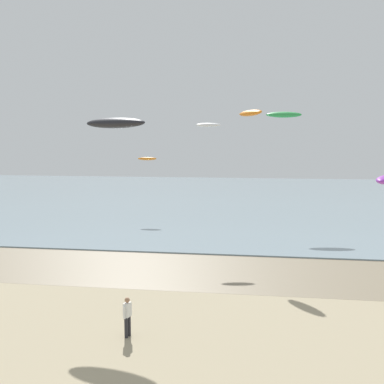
{
  "coord_description": "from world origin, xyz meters",
  "views": [
    {
      "loc": [
        4.76,
        -8.75,
        8.21
      ],
      "look_at": [
        1.9,
        10.63,
        6.04
      ],
      "focal_mm": 42.83,
      "sensor_mm": 36.0,
      "label": 1
    }
  ],
  "objects_px": {
    "person_far_down_beach": "(127,316)",
    "kite_aloft_8": "(284,115)",
    "kite_aloft_5": "(208,125)",
    "kite_aloft_2": "(115,123)",
    "kite_aloft_7": "(147,159)",
    "kite_aloft_1": "(250,113)"
  },
  "relations": [
    {
      "from": "kite_aloft_1",
      "to": "kite_aloft_8",
      "type": "distance_m",
      "value": 13.43
    },
    {
      "from": "person_far_down_beach",
      "to": "kite_aloft_8",
      "type": "xyz_separation_m",
      "value": [
        7.68,
        28.22,
        9.9
      ]
    },
    {
      "from": "kite_aloft_1",
      "to": "kite_aloft_2",
      "type": "bearing_deg",
      "value": -73.14
    },
    {
      "from": "person_far_down_beach",
      "to": "kite_aloft_8",
      "type": "height_order",
      "value": "kite_aloft_8"
    },
    {
      "from": "kite_aloft_5",
      "to": "kite_aloft_8",
      "type": "height_order",
      "value": "kite_aloft_8"
    },
    {
      "from": "person_far_down_beach",
      "to": "kite_aloft_7",
      "type": "distance_m",
      "value": 30.34
    },
    {
      "from": "kite_aloft_8",
      "to": "person_far_down_beach",
      "type": "bearing_deg",
      "value": -110.49
    },
    {
      "from": "person_far_down_beach",
      "to": "kite_aloft_1",
      "type": "bearing_deg",
      "value": 72.74
    },
    {
      "from": "kite_aloft_7",
      "to": "kite_aloft_1",
      "type": "bearing_deg",
      "value": -52.86
    },
    {
      "from": "person_far_down_beach",
      "to": "kite_aloft_7",
      "type": "bearing_deg",
      "value": 102.26
    },
    {
      "from": "kite_aloft_1",
      "to": "kite_aloft_8",
      "type": "relative_size",
      "value": 0.75
    },
    {
      "from": "person_far_down_beach",
      "to": "kite_aloft_5",
      "type": "relative_size",
      "value": 0.88
    },
    {
      "from": "kite_aloft_2",
      "to": "kite_aloft_5",
      "type": "relative_size",
      "value": 1.82
    },
    {
      "from": "kite_aloft_5",
      "to": "kite_aloft_8",
      "type": "bearing_deg",
      "value": -130.38
    },
    {
      "from": "kite_aloft_8",
      "to": "kite_aloft_2",
      "type": "bearing_deg",
      "value": -119.68
    },
    {
      "from": "kite_aloft_2",
      "to": "kite_aloft_7",
      "type": "relative_size",
      "value": 1.77
    },
    {
      "from": "kite_aloft_2",
      "to": "person_far_down_beach",
      "type": "bearing_deg",
      "value": -56.85
    },
    {
      "from": "kite_aloft_2",
      "to": "kite_aloft_8",
      "type": "relative_size",
      "value": 1.02
    },
    {
      "from": "person_far_down_beach",
      "to": "kite_aloft_2",
      "type": "xyz_separation_m",
      "value": [
        -2.35,
        6.13,
        8.29
      ]
    },
    {
      "from": "person_far_down_beach",
      "to": "kite_aloft_7",
      "type": "xyz_separation_m",
      "value": [
        -6.34,
        29.16,
        5.48
      ]
    },
    {
      "from": "person_far_down_beach",
      "to": "kite_aloft_2",
      "type": "relative_size",
      "value": 0.48
    },
    {
      "from": "kite_aloft_2",
      "to": "kite_aloft_5",
      "type": "bearing_deg",
      "value": 84.14
    }
  ]
}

